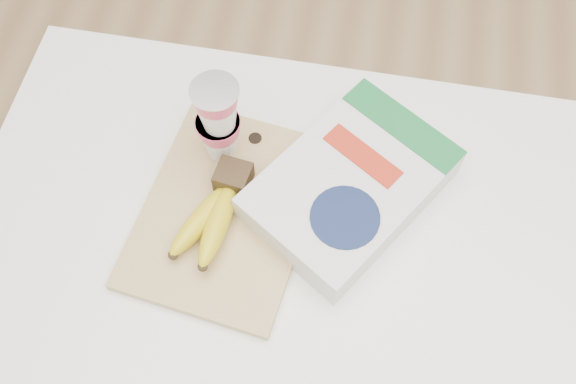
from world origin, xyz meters
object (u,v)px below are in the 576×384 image
(table, at_px, (319,349))
(yogurt_stack, at_px, (218,120))
(cutting_board, at_px, (227,212))
(bananas, at_px, (215,212))
(cereal_box, at_px, (350,186))

(table, height_order, yogurt_stack, yogurt_stack)
(table, relative_size, cutting_board, 3.44)
(bananas, xyz_separation_m, yogurt_stack, (-0.01, 0.11, 0.06))
(yogurt_stack, bearing_deg, table, -40.48)
(cutting_board, xyz_separation_m, bananas, (-0.01, -0.02, 0.03))
(cutting_board, bearing_deg, cereal_box, 27.52)
(table, distance_m, bananas, 0.48)
(table, xyz_separation_m, cereal_box, (0.00, 0.13, 0.44))
(table, bearing_deg, bananas, 163.42)
(bananas, distance_m, yogurt_stack, 0.13)
(cutting_board, bearing_deg, bananas, -116.63)
(bananas, bearing_deg, table, -16.58)
(bananas, bearing_deg, yogurt_stack, 97.62)
(table, xyz_separation_m, cutting_board, (-0.16, 0.07, 0.41))
(cutting_board, bearing_deg, table, -14.96)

